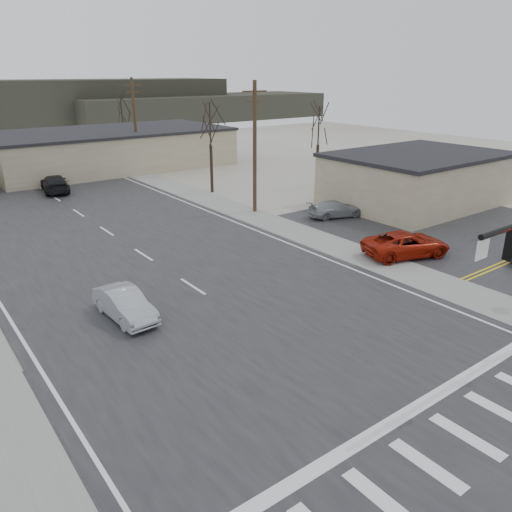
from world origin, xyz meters
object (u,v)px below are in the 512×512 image
Objects in this scene: sedan_crossing at (125,304)px; car_parked_red at (406,244)px; car_far_a at (55,184)px; car_parked_silver at (335,209)px.

sedan_crossing is 0.76× the size of car_parked_red.
car_far_a is 32.62m from car_parked_red.
sedan_crossing reaches higher than car_parked_silver.
car_far_a is at bearing 40.10° from car_parked_red.
car_parked_red is 1.24× the size of car_parked_silver.
car_parked_red is at bearing -11.66° from sedan_crossing.
car_far_a reaches higher than car_parked_silver.
car_parked_red reaches higher than car_parked_silver.
sedan_crossing is 0.95× the size of car_parked_silver.
car_parked_silver is at bearing 133.73° from car_far_a.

